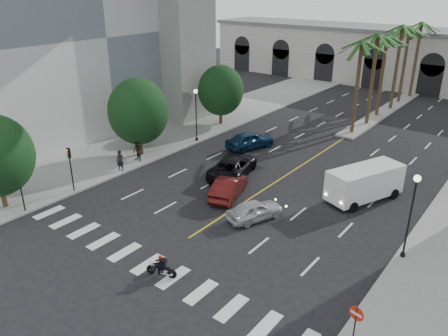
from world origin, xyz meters
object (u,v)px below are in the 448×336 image
at_px(lamp_post_right, 411,210).
at_px(traffic_signal_far, 70,162).
at_px(car_b, 229,187).
at_px(traffic_signal_near, 19,180).
at_px(car_a, 255,210).
at_px(pedestrian_b, 137,151).
at_px(lamp_post_left_far, 196,111).
at_px(do_not_enter_sign, 355,322).
at_px(car_c, 233,166).
at_px(pedestrian_a, 120,161).
at_px(car_e, 250,140).
at_px(cargo_van, 364,182).
at_px(car_d, 368,182).
at_px(motorcycle_rider, 162,267).

xyz_separation_m(lamp_post_right, traffic_signal_far, (-22.70, -6.50, -0.71)).
bearing_deg(car_b, traffic_signal_far, 16.78).
relative_size(traffic_signal_near, car_a, 0.91).
distance_m(car_b, pedestrian_b, 10.49).
distance_m(lamp_post_left_far, do_not_enter_sign, 28.81).
distance_m(car_c, pedestrian_a, 9.55).
xyz_separation_m(car_b, car_e, (-4.58, 9.46, 0.06)).
relative_size(car_b, cargo_van, 0.75).
xyz_separation_m(car_a, car_e, (-8.05, 11.13, 0.16)).
bearing_deg(car_a, car_c, -20.29).
height_order(lamp_post_left_far, car_c, lamp_post_left_far).
height_order(traffic_signal_near, traffic_signal_far, same).
relative_size(car_e, pedestrian_a, 2.73).
bearing_deg(car_a, traffic_signal_far, 42.70).
relative_size(lamp_post_left_far, pedestrian_b, 2.89).
bearing_deg(car_a, car_d, -95.77).
relative_size(car_c, pedestrian_b, 3.26).
xyz_separation_m(car_a, cargo_van, (4.72, 7.30, 0.73)).
distance_m(motorcycle_rider, car_c, 14.20).
bearing_deg(car_d, traffic_signal_near, 56.00).
height_order(car_d, cargo_van, cargo_van).
xyz_separation_m(car_a, car_b, (-3.47, 1.67, 0.10)).
relative_size(cargo_van, pedestrian_b, 3.42).
height_order(lamp_post_left_far, do_not_enter_sign, lamp_post_left_far).
xyz_separation_m(traffic_signal_near, do_not_enter_sign, (23.21, 1.61, -0.50)).
height_order(pedestrian_b, do_not_enter_sign, do_not_enter_sign).
bearing_deg(traffic_signal_far, lamp_post_left_far, 90.40).
bearing_deg(traffic_signal_far, car_c, 52.33).
distance_m(traffic_signal_near, motorcycle_rider, 12.91).
height_order(cargo_van, pedestrian_a, cargo_van).
bearing_deg(motorcycle_rider, car_a, 67.40).
xyz_separation_m(lamp_post_left_far, car_e, (5.32, 1.69, -2.39)).
relative_size(car_e, pedestrian_b, 2.65).
xyz_separation_m(traffic_signal_far, car_c, (7.76, 10.05, -1.67)).
relative_size(traffic_signal_far, car_e, 0.74).
height_order(car_d, car_e, car_e).
bearing_deg(lamp_post_left_far, lamp_post_right, -19.33).
xyz_separation_m(lamp_post_left_far, do_not_enter_sign, (23.31, -16.89, -1.22)).
distance_m(motorcycle_rider, car_e, 20.85).
bearing_deg(car_d, cargo_van, 108.23).
distance_m(traffic_signal_far, car_d, 22.58).
bearing_deg(motorcycle_rider, lamp_post_right, 25.40).
bearing_deg(traffic_signal_far, traffic_signal_near, -90.00).
height_order(traffic_signal_near, car_a, traffic_signal_near).
distance_m(lamp_post_left_far, car_a, 16.56).
distance_m(traffic_signal_far, car_c, 12.80).
xyz_separation_m(motorcycle_rider, car_d, (5.07, 17.02, 0.22)).
xyz_separation_m(car_b, do_not_enter_sign, (13.41, -9.13, 1.23)).
xyz_separation_m(car_b, pedestrian_a, (-10.00, -1.96, 0.27)).
xyz_separation_m(car_a, do_not_enter_sign, (9.94, -7.46, 1.33)).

